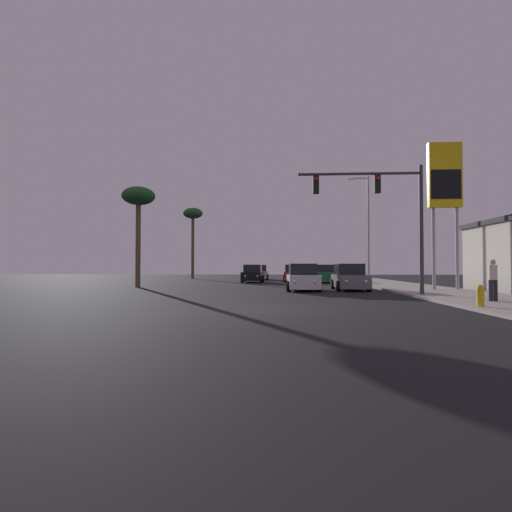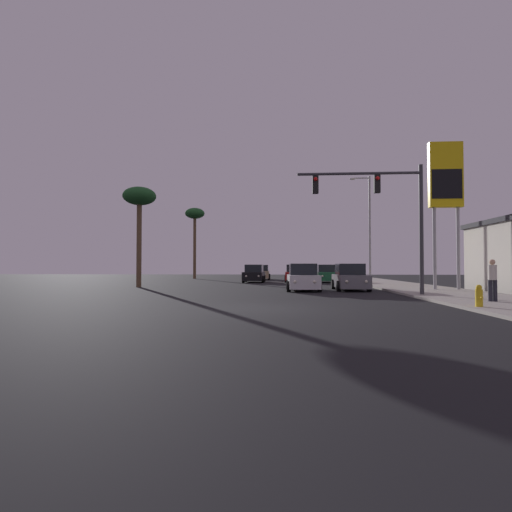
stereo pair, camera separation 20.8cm
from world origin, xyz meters
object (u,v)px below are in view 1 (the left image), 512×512
car_green (325,274)px  pedestrian_on_sidewalk (493,278)px  traffic_light_mast (386,204)px  street_lamp (367,224)px  gas_station_sign (445,183)px  car_grey (350,278)px  palm_tree_far (193,217)px  palm_tree_near (138,200)px  fire_hydrant (480,296)px  car_white (303,278)px  car_red (294,274)px  car_tan (259,273)px  car_black (253,274)px

car_green → pedestrian_on_sidewalk: (4.13, -22.17, 0.27)m
traffic_light_mast → street_lamp: size_ratio=0.72×
street_lamp → gas_station_sign: bearing=-73.0°
car_grey → palm_tree_far: 28.18m
street_lamp → pedestrian_on_sidewalk: (1.11, -17.49, -4.08)m
car_green → palm_tree_near: palm_tree_near is taller
traffic_light_mast → car_green: bearing=93.1°
fire_hydrant → traffic_light_mast: bearing=104.2°
street_lamp → car_white: bearing=-123.7°
car_red → street_lamp: bearing=143.0°
street_lamp → pedestrian_on_sidewalk: 18.00m
fire_hydrant → gas_station_sign: bearing=73.2°
car_green → fire_hydrant: car_green is taller
street_lamp → fire_hydrant: street_lamp is taller
car_white → pedestrian_on_sidewalk: bearing=128.2°
street_lamp → palm_tree_near: size_ratio=1.23×
car_white → gas_station_sign: bearing=178.2°
car_tan → car_red: size_ratio=0.99×
car_grey → car_red: bearing=-77.2°
fire_hydrant → palm_tree_far: (-17.49, 34.20, 7.09)m
car_white → pedestrian_on_sidewalk: pedestrian_on_sidewalk is taller
car_green → traffic_light_mast: size_ratio=0.66×
street_lamp → palm_tree_near: 18.54m
gas_station_sign → palm_tree_near: 20.71m
car_grey → palm_tree_far: bearing=-56.8°
traffic_light_mast → gas_station_sign: (4.78, 4.57, 1.95)m
fire_hydrant → palm_tree_far: palm_tree_far is taller
gas_station_sign → pedestrian_on_sidewalk: bearing=-100.9°
car_black → fire_hydrant: (9.42, -23.69, -0.27)m
car_black → street_lamp: 11.52m
car_grey → fire_hydrant: size_ratio=5.67×
car_green → pedestrian_on_sidewalk: 22.56m
pedestrian_on_sidewalk → car_green: bearing=100.5°
street_lamp → gas_station_sign: size_ratio=1.00×
car_green → street_lamp: street_lamp is taller
car_red → palm_tree_far: (-11.99, 9.64, 6.81)m
car_white → car_red: (-0.01, 13.80, 0.00)m
car_green → palm_tree_near: (-14.64, -10.18, 5.56)m
car_red → traffic_light_mast: traffic_light_mast is taller
car_white → car_grey: same height
car_tan → pedestrian_on_sidewalk: bearing=109.4°
car_green → pedestrian_on_sidewalk: bearing=99.8°
fire_hydrant → car_black: bearing=111.7°
car_red → traffic_light_mast: 19.25m
car_red → palm_tree_near: palm_tree_near is taller
car_green → street_lamp: 7.07m
traffic_light_mast → palm_tree_far: palm_tree_far is taller
car_grey → pedestrian_on_sidewalk: 10.01m
car_green → street_lamp: (3.02, -4.68, 4.36)m
traffic_light_mast → fire_hydrant: 7.58m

